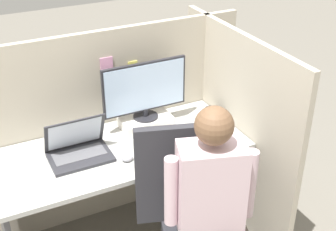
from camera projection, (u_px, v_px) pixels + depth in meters
name	position (u px, v px, depth m)	size (l,w,h in m)	color
cubicle_panel_back	(101.00, 129.00, 3.15)	(2.04, 0.05, 1.37)	#B7AD99
cubicle_panel_right	(235.00, 131.00, 3.13)	(0.04, 1.29, 1.37)	#B7AD99
desk	(122.00, 172.00, 2.93)	(1.54, 0.66, 0.74)	#B7B7B2
paper_box	(146.00, 122.00, 3.06)	(0.33, 0.20, 0.07)	white
monitor	(145.00, 89.00, 2.95)	(0.56, 0.16, 0.38)	#232328
laptop	(79.00, 150.00, 2.74)	(0.36, 0.25, 0.25)	#2D2D33
mouse	(128.00, 158.00, 2.72)	(0.07, 0.05, 0.03)	gray
stapler	(213.00, 114.00, 3.16)	(0.04, 0.13, 0.06)	black
carrot_toy	(153.00, 161.00, 2.69)	(0.04, 0.13, 0.04)	orange
office_chair	(193.00, 220.00, 2.59)	(0.58, 0.63, 1.07)	#2D2D33
person	(218.00, 205.00, 2.38)	(0.46, 0.50, 1.28)	brown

